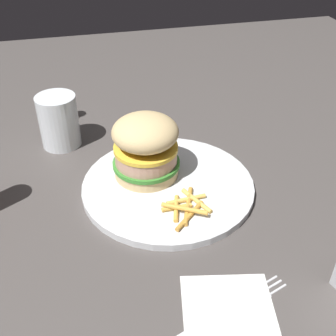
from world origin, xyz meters
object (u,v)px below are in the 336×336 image
at_px(fork, 230,309).
at_px(salt_shaker, 65,107).
at_px(sandwich, 146,147).
at_px(drink_glass, 59,123).
at_px(plate, 168,186).
at_px(napkin, 229,311).
at_px(fries_pile, 186,207).

xyz_separation_m(fork, salt_shaker, (0.17, -0.53, 0.02)).
height_order(sandwich, drink_glass, sandwich).
height_order(plate, napkin, plate).
bearing_deg(sandwich, fork, 98.84).
bearing_deg(drink_glass, fries_pile, 124.65).
height_order(fork, drink_glass, drink_glass).
xyz_separation_m(plate, napkin, (-0.01, 0.25, -0.01)).
bearing_deg(salt_shaker, fork, 107.47).
relative_size(plate, napkin, 2.54).
height_order(plate, drink_glass, drink_glass).
relative_size(sandwich, fork, 0.66).
height_order(napkin, salt_shaker, salt_shaker).
bearing_deg(fries_pile, fork, 91.29).
bearing_deg(plate, napkin, 93.17).
bearing_deg(drink_glass, napkin, 112.33).
bearing_deg(plate, salt_shaker, -61.75).
bearing_deg(napkin, drink_glass, -67.67).
xyz_separation_m(fork, drink_glass, (0.18, -0.43, 0.04)).
relative_size(fries_pile, fork, 0.53).
distance_m(plate, napkin, 0.25).
bearing_deg(salt_shaker, plate, 118.25).
relative_size(plate, salt_shaker, 5.09).
height_order(napkin, fork, fork).
relative_size(napkin, drink_glass, 1.11).
xyz_separation_m(sandwich, fork, (-0.04, 0.28, -0.06)).
distance_m(sandwich, fork, 0.29).
relative_size(drink_glass, salt_shaker, 1.80).
relative_size(fork, drink_glass, 1.71).
relative_size(plate, fries_pile, 3.14).
bearing_deg(salt_shaker, sandwich, 116.43).
height_order(drink_glass, salt_shaker, drink_glass).
bearing_deg(fries_pile, plate, -80.76).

